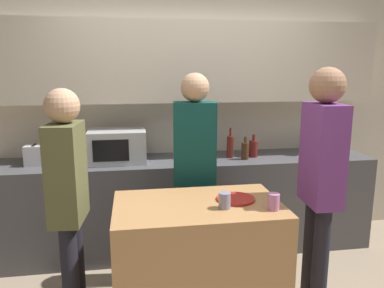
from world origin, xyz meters
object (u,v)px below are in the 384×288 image
potted_plant (314,135)px  bottle_0 (230,146)px  bottle_1 (245,151)px  toaster (41,155)px  person_left (195,160)px  bottle_2 (253,148)px  person_center (68,193)px  microwave (117,146)px  plate_on_island (236,199)px  cup_1 (274,202)px  person_right (321,174)px  cup_0 (225,200)px

potted_plant → bottle_0: potted_plant is taller
potted_plant → bottle_1: size_ratio=1.79×
toaster → person_left: size_ratio=0.15×
bottle_2 → person_center: (-1.58, -1.07, -0.01)m
bottle_1 → person_left: person_left is taller
bottle_2 → microwave: bearing=179.8°
bottle_0 → plate_on_island: (-0.26, -1.13, -0.12)m
bottle_1 → person_center: bearing=-146.3°
cup_1 → person_center: 1.31m
potted_plant → person_right: (-0.55, -1.20, -0.04)m
potted_plant → bottle_1: 0.76m
plate_on_island → bottle_2: bearing=66.4°
toaster → cup_0: size_ratio=2.51×
bottle_0 → cup_0: 1.32m
plate_on_island → person_right: (0.57, -0.07, 0.17)m
potted_plant → bottle_0: bearing=179.7°
plate_on_island → person_right: 0.60m
bottle_0 → bottle_2: bottle_0 is taller
bottle_0 → potted_plant: bearing=-0.3°
bottle_2 → person_right: size_ratio=0.13×
bottle_2 → cup_1: (-0.30, -1.33, -0.05)m
bottle_2 → person_left: (-0.67, -0.54, 0.04)m
person_left → person_right: size_ratio=0.98×
bottle_1 → person_center: size_ratio=0.13×
potted_plant → person_right: bearing=-114.8°
bottle_1 → toaster: bearing=177.2°
potted_plant → plate_on_island: size_ratio=1.52×
person_left → person_right: bearing=146.6°
bottle_2 → person_left: size_ratio=0.13×
bottle_2 → cup_0: 1.39m
toaster → person_right: bearing=-30.0°
person_left → cup_1: bearing=122.7°
microwave → person_right: bearing=-40.7°
bottle_2 → person_center: person_center is taller
plate_on_island → person_left: person_left is taller
potted_plant → person_left: (-1.31, -0.54, -0.07)m
cup_0 → cup_1: size_ratio=0.98×
microwave → cup_1: size_ratio=4.91×
bottle_0 → cup_1: bottle_0 is taller
bottle_1 → person_left: bearing=-141.1°
potted_plant → cup_0: 1.77m
microwave → toaster: bearing=179.9°
microwave → person_left: person_left is taller
bottle_0 → cup_1: 1.34m
toaster → cup_1: toaster is taller
toaster → plate_on_island: toaster is taller
bottle_0 → person_center: bearing=-141.4°
bottle_0 → bottle_2: 0.23m
toaster → cup_1: bearing=-38.2°
toaster → bottle_0: bottle_0 is taller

